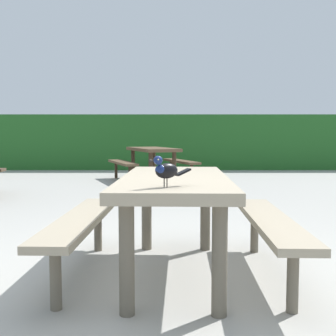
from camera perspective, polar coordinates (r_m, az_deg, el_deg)
ground_plane at (r=3.03m, az=-2.65°, el=-15.63°), size 60.00×60.00×0.00m
hedge_wall at (r=13.42m, az=-0.44°, el=3.58°), size 28.00×2.29×1.62m
picnic_table_foreground at (r=3.10m, az=1.10°, el=-4.50°), size 1.73×1.82×0.74m
bird_grackle at (r=2.42m, az=-0.21°, el=-0.23°), size 0.25×0.19×0.18m
picnic_table_mid_left at (r=9.62m, az=-1.96°, el=1.66°), size 2.17×2.18×0.74m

